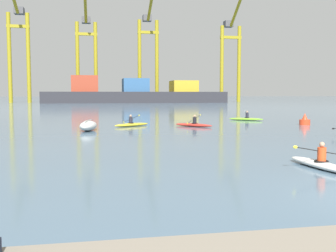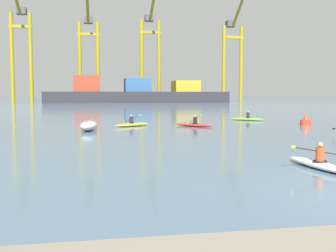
{
  "view_description": "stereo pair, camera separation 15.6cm",
  "coord_description": "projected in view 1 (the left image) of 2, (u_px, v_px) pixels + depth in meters",
  "views": [
    {
      "loc": [
        -7.42,
        -8.6,
        2.64
      ],
      "look_at": [
        -2.85,
        16.17,
        0.6
      ],
      "focal_mm": 42.6,
      "sensor_mm": 36.0,
      "label": 1
    },
    {
      "loc": [
        -7.27,
        -8.63,
        2.64
      ],
      "look_at": [
        -2.85,
        16.17,
        0.6
      ],
      "focal_mm": 42.6,
      "sensor_mm": 36.0,
      "label": 2
    }
  ],
  "objects": [
    {
      "name": "gantry_crane_west",
      "position": [
        18.0,
        43.0,
        117.35
      ],
      "size": [
        6.55,
        17.01,
        32.95
      ],
      "color": "olive",
      "rests_on": "ground"
    },
    {
      "name": "channel_buoy",
      "position": [
        305.0,
        121.0,
        33.93
      ],
      "size": [
        0.9,
        0.9,
        1.0
      ],
      "color": "red",
      "rests_on": "ground"
    },
    {
      "name": "capsized_dinghy",
      "position": [
        88.0,
        126.0,
        28.54
      ],
      "size": [
        1.64,
        2.78,
        0.76
      ],
      "color": "beige",
      "rests_on": "ground"
    },
    {
      "name": "gantry_crane_east",
      "position": [
        231.0,
        50.0,
        129.94
      ],
      "size": [
        7.12,
        17.12,
        34.99
      ],
      "color": "olive",
      "rests_on": "ground"
    },
    {
      "name": "kayak_lime",
      "position": [
        246.0,
        119.0,
        39.64
      ],
      "size": [
        3.2,
        2.31,
        1.04
      ],
      "color": "#7ABC2D",
      "rests_on": "ground"
    },
    {
      "name": "container_barge",
      "position": [
        134.0,
        94.0,
        118.41
      ],
      "size": [
        53.36,
        11.95,
        7.86
      ],
      "color": "#28282D",
      "rests_on": "ground"
    },
    {
      "name": "kayak_red",
      "position": [
        194.0,
        124.0,
        32.11
      ],
      "size": [
        2.84,
        2.81,
        0.97
      ],
      "color": "red",
      "rests_on": "ground"
    },
    {
      "name": "gantry_crane_west_mid",
      "position": [
        86.0,
        49.0,
        127.21
      ],
      "size": [
        6.92,
        16.64,
        33.3
      ],
      "color": "olive",
      "rests_on": "ground"
    },
    {
      "name": "kayak_yellow",
      "position": [
        132.0,
        124.0,
        32.43
      ],
      "size": [
        3.17,
        2.36,
        1.01
      ],
      "color": "yellow",
      "rests_on": "ground"
    },
    {
      "name": "gantry_crane_east_mid",
      "position": [
        148.0,
        46.0,
        129.74
      ],
      "size": [
        6.94,
        20.63,
        36.51
      ],
      "color": "olive",
      "rests_on": "ground"
    },
    {
      "name": "kayak_white",
      "position": [
        320.0,
        163.0,
        14.14
      ],
      "size": [
        2.26,
        3.44,
        0.95
      ],
      "color": "silver",
      "rests_on": "ground"
    }
  ]
}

